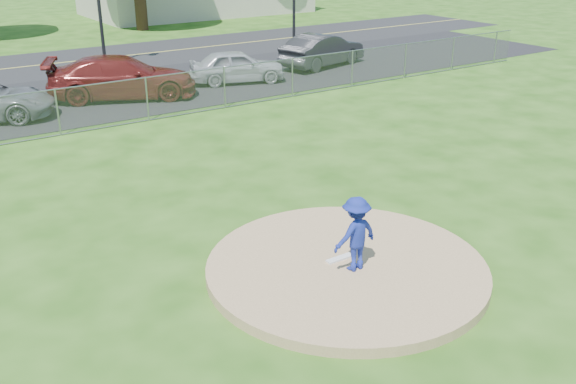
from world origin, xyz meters
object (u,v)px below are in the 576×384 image
Objects in this scene: parked_car_darkred at (122,77)px; parked_car_charcoal at (322,50)px; parked_car_pearl at (237,66)px; pitcher at (356,234)px.

parked_car_charcoal is at bearing -63.65° from parked_car_darkred.
parked_car_darkred is 10.12m from parked_car_charcoal.
parked_car_darkred is 1.20× the size of parked_car_charcoal.
parked_car_darkred reaches higher than parked_car_pearl.
parked_car_pearl is at bearing 83.10° from parked_car_charcoal.
parked_car_charcoal is at bearing -127.17° from pitcher.
parked_car_darkred is at bearing 78.60° from parked_car_charcoal.
pitcher is at bearing -162.20° from parked_car_darkred.
pitcher is 0.31× the size of parked_car_charcoal.
parked_car_darkred is at bearing -97.13° from pitcher.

